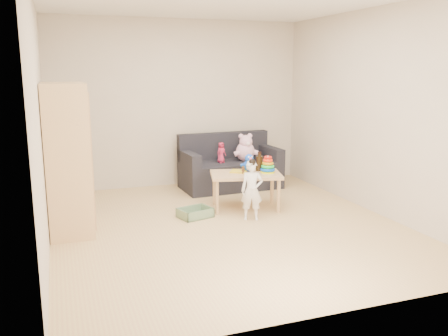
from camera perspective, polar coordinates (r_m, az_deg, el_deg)
name	(u,v)px	position (r m, az deg, el deg)	size (l,w,h in m)	color
room	(227,117)	(5.44, 0.38, 6.18)	(4.50, 4.50, 4.50)	tan
wardrobe	(67,158)	(5.66, -18.34, 1.14)	(0.47, 0.94, 1.69)	#DCB679
sofa	(231,175)	(7.43, 0.81, -0.80)	(1.51, 0.76, 0.43)	black
play_table	(246,191)	(6.33, 2.62, -2.77)	(0.92, 0.58, 0.48)	#DAB177
storage_bin	(195,213)	(6.01, -3.50, -5.38)	(0.40, 0.30, 0.12)	slate
toddler	(252,191)	(5.84, 3.37, -2.80)	(0.27, 0.18, 0.72)	white
pink_bear	(245,149)	(7.42, 2.58, 2.26)	(0.32, 0.27, 0.36)	#FFBBD9
doll	(221,153)	(7.26, -0.34, 1.85)	(0.16, 0.11, 0.31)	#D0274D
ring_stacker	(268,166)	(6.31, 5.28, 0.23)	(0.20, 0.20, 0.23)	#F4FF0D
brown_bottle	(259,163)	(6.42, 4.28, 0.63)	(0.09, 0.09, 0.26)	black
blue_plush	(249,162)	(6.39, 3.00, 0.68)	(0.20, 0.16, 0.24)	blue
wooden_figure	(243,170)	(6.23, 2.32, -0.22)	(0.04, 0.03, 0.11)	brown
yellow_book	(239,171)	(6.36, 1.79, -0.40)	(0.21, 0.21, 0.02)	yellow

